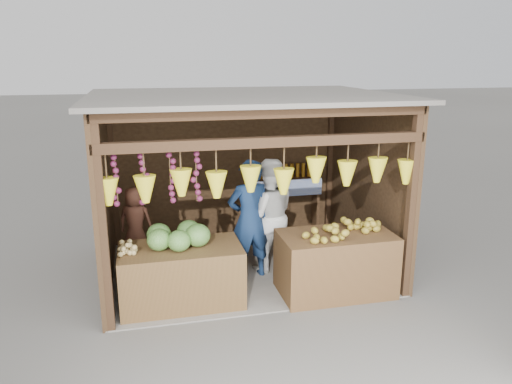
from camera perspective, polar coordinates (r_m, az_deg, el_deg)
ground at (r=7.85m, az=-1.38°, el=-8.58°), size 80.00×80.00×0.00m
stall_structure at (r=7.29m, az=-1.65°, el=3.32°), size 4.30×3.30×2.66m
back_shelf at (r=8.99m, az=3.43°, el=0.39°), size 1.25×0.32×1.32m
counter_left at (r=6.69m, az=-8.53°, el=-9.44°), size 1.57×0.85×0.79m
counter_right at (r=6.99m, az=9.06°, el=-8.07°), size 1.53×0.85×0.86m
stool at (r=7.73m, az=-13.28°, el=-8.12°), size 0.34×0.34×0.32m
man_standing at (r=7.22m, az=-0.76°, el=-3.17°), size 0.70×0.50×1.78m
woman_standing at (r=7.49m, az=1.42°, el=-2.68°), size 0.88×0.71×1.73m
vendor_seated at (r=7.49m, az=-13.59°, el=-3.30°), size 0.60×0.50×1.05m
melon_pile at (r=6.50m, az=-9.24°, el=-4.89°), size 1.00×0.50×0.32m
tanfruit_pile at (r=6.48m, az=-14.68°, el=-6.17°), size 0.34×0.40×0.13m
mango_pile at (r=6.80m, az=9.97°, el=-3.92°), size 1.40×0.64×0.22m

